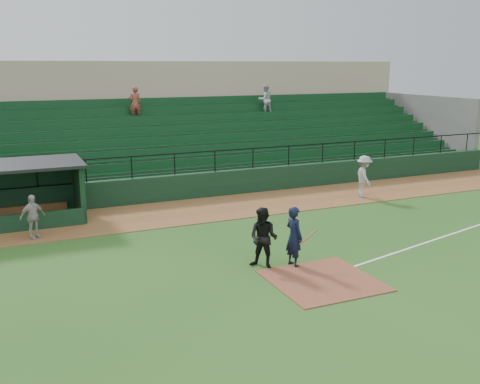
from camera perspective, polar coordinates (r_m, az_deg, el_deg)
name	(u,v)px	position (r m, az deg, el deg)	size (l,w,h in m)	color
ground	(305,269)	(17.24, 6.81, -8.01)	(90.00, 90.00, 0.00)	#27521A
warning_track	(212,208)	(24.11, -2.89, -1.72)	(40.00, 4.00, 0.03)	brown
home_plate_dirt	(323,280)	(16.44, 8.61, -9.08)	(3.00, 3.00, 0.03)	brown
foul_line	(468,228)	(22.99, 22.69, -3.52)	(18.00, 0.09, 0.01)	white
stadium_structure	(158,135)	(31.59, -8.49, 5.92)	(38.00, 13.08, 6.40)	black
batter_at_plate	(294,236)	(17.20, 5.65, -4.63)	(1.07, 0.76, 1.92)	black
umpire	(264,238)	(16.97, 2.47, -4.83)	(0.93, 0.73, 1.92)	black
runner	(364,177)	(26.54, 12.78, 1.58)	(1.29, 0.74, 1.99)	#A49E99
dugout_player_a	(32,217)	(21.13, -20.80, -2.42)	(0.95, 0.39, 1.62)	#ADA7A1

